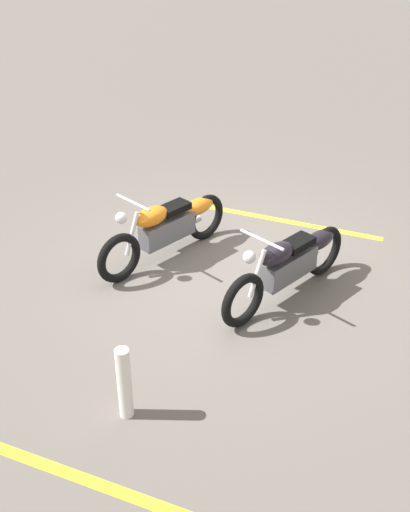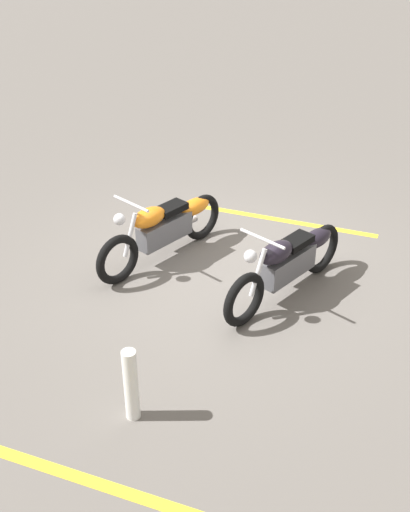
{
  "view_description": "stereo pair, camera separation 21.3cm",
  "coord_description": "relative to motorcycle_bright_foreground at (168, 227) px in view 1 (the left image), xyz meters",
  "views": [
    {
      "loc": [
        6.7,
        2.34,
        4.47
      ],
      "look_at": [
        0.87,
        0.0,
        0.65
      ],
      "focal_mm": 43.93,
      "sensor_mm": 36.0,
      "label": 1
    },
    {
      "loc": [
        6.78,
        2.14,
        4.47
      ],
      "look_at": [
        0.87,
        0.0,
        0.65
      ],
      "focal_mm": 43.93,
      "sensor_mm": 36.0,
      "label": 2
    }
  ],
  "objects": [
    {
      "name": "parking_stripe_near",
      "position": [
        -1.58,
        1.08,
        -0.46
      ],
      "size": [
        0.16,
        3.2,
        0.01
      ],
      "primitive_type": "cube",
      "rotation": [
        0.0,
        0.0,
        1.56
      ],
      "color": "yellow",
      "rests_on": "ground"
    },
    {
      "name": "motorcycle_dark_foreground",
      "position": [
        0.3,
        1.76,
        0.0
      ],
      "size": [
        2.09,
        0.99,
        1.04
      ],
      "rotation": [
        0.0,
        0.0,
        -0.41
      ],
      "color": "black",
      "rests_on": "ground"
    },
    {
      "name": "bollard_post",
      "position": [
        2.84,
        0.86,
        -0.06
      ],
      "size": [
        0.14,
        0.14,
        0.8
      ],
      "primitive_type": "cylinder",
      "color": "white",
      "rests_on": "ground"
    },
    {
      "name": "motorcycle_bright_foreground",
      "position": [
        0.0,
        0.0,
        0.0
      ],
      "size": [
        2.1,
        0.97,
        1.04
      ],
      "rotation": [
        0.0,
        0.0,
        -0.4
      ],
      "color": "black",
      "rests_on": "ground"
    },
    {
      "name": "ground_plane",
      "position": [
        -0.06,
        0.86,
        -0.46
      ],
      "size": [
        60.0,
        60.0,
        0.0
      ],
      "primitive_type": "plane",
      "color": "#66605B"
    },
    {
      "name": "parking_stripe_mid",
      "position": [
        3.67,
        1.44,
        -0.46
      ],
      "size": [
        0.16,
        3.2,
        0.01
      ],
      "primitive_type": "cube",
      "rotation": [
        0.0,
        0.0,
        1.56
      ],
      "color": "yellow",
      "rests_on": "ground"
    }
  ]
}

